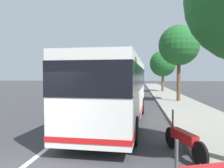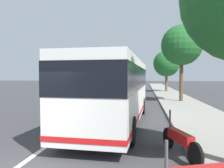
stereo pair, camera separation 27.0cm
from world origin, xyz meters
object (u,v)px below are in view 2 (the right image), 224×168
object	(u,v)px
motorcycle_nearest_curb	(180,140)
roadside_tree_far_block	(166,64)
coach_bus	(115,87)
car_far_distant	(135,91)
car_oncoming	(121,83)
roadside_tree_mid_block	(182,45)

from	to	relation	value
motorcycle_nearest_curb	roadside_tree_far_block	bearing A→B (deg)	-23.29
coach_bus	motorcycle_nearest_curb	bearing A→B (deg)	-146.46
car_far_distant	car_oncoming	xyz separation A→B (m)	(26.14, 4.30, -0.01)
motorcycle_nearest_curb	roadside_tree_far_block	xyz separation A→B (m)	(27.46, -2.11, 3.78)
coach_bus	car_oncoming	world-z (taller)	coach_bus
car_far_distant	roadside_tree_far_block	world-z (taller)	roadside_tree_far_block
car_oncoming	coach_bus	bearing A→B (deg)	9.16
coach_bus	roadside_tree_mid_block	xyz separation A→B (m)	(10.00, -4.69, 3.33)
roadside_tree_mid_block	roadside_tree_far_block	xyz separation A→B (m)	(13.29, 0.10, -0.90)
coach_bus	roadside_tree_mid_block	size ratio (longest dim) A/B	1.46
coach_bus	car_oncoming	bearing A→B (deg)	8.39
coach_bus	car_far_distant	size ratio (longest dim) A/B	2.42
car_far_distant	roadside_tree_mid_block	bearing A→B (deg)	-136.35
motorcycle_nearest_curb	roadside_tree_mid_block	world-z (taller)	roadside_tree_mid_block
coach_bus	car_far_distant	bearing A→B (deg)	1.64
motorcycle_nearest_curb	roadside_tree_mid_block	size ratio (longest dim) A/B	0.32
coach_bus	car_oncoming	distance (m)	40.97
car_far_distant	roadside_tree_far_block	size ratio (longest dim) A/B	0.68
car_far_distant	car_oncoming	bearing A→B (deg)	9.30
car_oncoming	roadside_tree_far_block	size ratio (longest dim) A/B	0.72
coach_bus	car_far_distant	distance (m)	14.66
motorcycle_nearest_curb	car_far_distant	xyz separation A→B (m)	(18.79, 2.19, 0.23)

